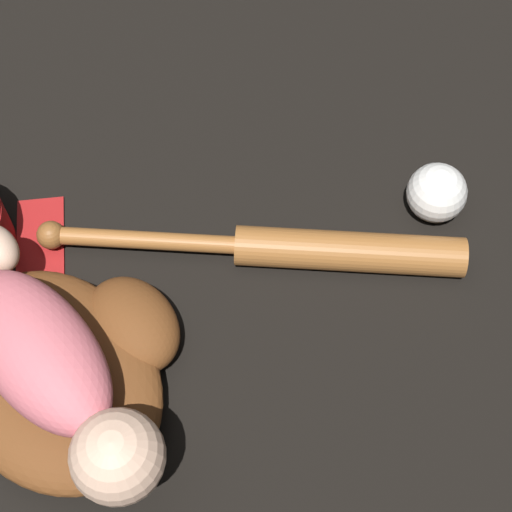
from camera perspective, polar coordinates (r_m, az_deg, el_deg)
name	(u,v)px	position (r m, az deg, el deg)	size (l,w,h in m)	color
ground_plane	(14,381)	(1.08, -15.86, -7.99)	(6.00, 6.00, 0.00)	black
baseball_glove	(67,368)	(1.03, -12.48, -7.30)	(0.36, 0.33, 0.07)	brown
baby_figure	(52,368)	(0.95, -13.48, -7.30)	(0.39, 0.20, 0.10)	#D16670
baseball_bat	(305,249)	(1.09, 3.32, 0.47)	(0.49, 0.32, 0.05)	#9E602D
baseball	(437,193)	(1.14, 11.96, 4.14)	(0.08, 0.08, 0.08)	white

